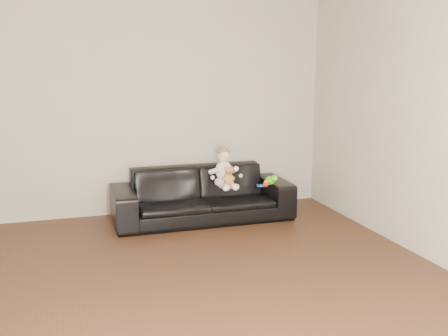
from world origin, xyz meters
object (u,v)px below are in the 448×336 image
object	(u,v)px
toy_green	(270,181)
toy_rattle	(266,184)
toy_blue_disc	(261,186)
sofa	(202,194)
baby	(224,170)
teddy_bear	(229,176)

from	to	relation	value
toy_green	toy_rattle	size ratio (longest dim) A/B	2.18
toy_blue_disc	sofa	bearing A→B (deg)	163.82
sofa	toy_blue_disc	xyz separation A→B (m)	(0.65, -0.19, 0.10)
baby	sofa	bearing A→B (deg)	141.86
sofa	baby	xyz separation A→B (m)	(0.23, -0.11, 0.29)
toy_green	toy_blue_disc	distance (m)	0.14
teddy_bear	toy_green	xyz separation A→B (m)	(0.54, 0.09, -0.10)
toy_green	teddy_bear	bearing A→B (deg)	-170.43
teddy_bear	toy_rattle	xyz separation A→B (m)	(0.44, 0.00, -0.12)
baby	teddy_bear	bearing A→B (deg)	-98.61
teddy_bear	toy_green	bearing A→B (deg)	-11.65
sofa	toy_green	distance (m)	0.81
sofa	toy_rattle	xyz separation A→B (m)	(0.69, -0.24, 0.13)
baby	toy_blue_disc	size ratio (longest dim) A/B	4.93
teddy_bear	toy_blue_disc	size ratio (longest dim) A/B	2.35
teddy_bear	toy_rattle	world-z (taller)	teddy_bear
sofa	toy_green	world-z (taller)	sofa
toy_rattle	teddy_bear	bearing A→B (deg)	-179.59
toy_blue_disc	toy_green	bearing A→B (deg)	13.78
sofa	toy_rattle	distance (m)	0.74
teddy_bear	toy_rattle	bearing A→B (deg)	-20.81
baby	toy_green	distance (m)	0.57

